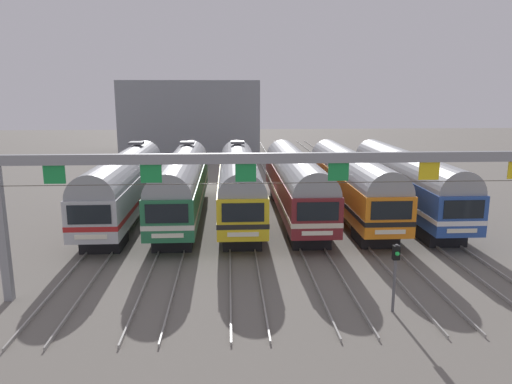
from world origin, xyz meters
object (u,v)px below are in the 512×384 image
(commuter_train_green, at_px, (182,182))
(yard_signal_mast, at_px, (395,265))
(commuter_train_yellow, at_px, (239,181))
(commuter_train_maroon, at_px, (295,181))
(catenary_gantry, at_px, (292,179))
(commuter_train_blue, at_px, (405,180))
(commuter_train_orange, at_px, (351,180))
(commuter_train_stainless, at_px, (125,183))

(commuter_train_green, relative_size, yard_signal_mast, 6.10)
(commuter_train_yellow, distance_m, commuter_train_maroon, 4.05)
(commuter_train_green, xyz_separation_m, catenary_gantry, (6.07, -13.50, 2.66))
(commuter_train_green, distance_m, yard_signal_mast, 18.62)
(yard_signal_mast, bearing_deg, commuter_train_yellow, 111.25)
(commuter_train_blue, bearing_deg, catenary_gantry, -126.88)
(commuter_train_blue, bearing_deg, commuter_train_orange, 180.00)
(commuter_train_stainless, bearing_deg, catenary_gantry, -53.13)
(commuter_train_yellow, xyz_separation_m, catenary_gantry, (2.02, -13.50, 2.66))
(commuter_train_orange, bearing_deg, yard_signal_mast, -97.39)
(commuter_train_blue, relative_size, catenary_gantry, 0.71)
(commuter_train_stainless, height_order, commuter_train_green, same)
(commuter_train_stainless, relative_size, commuter_train_blue, 1.00)
(commuter_train_maroon, bearing_deg, commuter_train_stainless, 179.98)
(commuter_train_blue, distance_m, yard_signal_mast, 16.77)
(commuter_train_blue, xyz_separation_m, catenary_gantry, (-10.12, -13.49, 2.66))
(commuter_train_blue, bearing_deg, yard_signal_mast, -111.26)
(commuter_train_green, height_order, commuter_train_orange, commuter_train_green)
(commuter_train_stainless, relative_size, commuter_train_orange, 1.00)
(commuter_train_maroon, bearing_deg, catenary_gantry, -98.53)
(commuter_train_green, relative_size, commuter_train_orange, 1.00)
(commuter_train_yellow, distance_m, commuter_train_orange, 8.10)
(commuter_train_yellow, height_order, commuter_train_blue, commuter_train_yellow)
(commuter_train_green, distance_m, commuter_train_orange, 12.15)
(catenary_gantry, bearing_deg, commuter_train_maroon, 81.47)
(commuter_train_maroon, distance_m, catenary_gantry, 13.90)
(commuter_train_maroon, xyz_separation_m, catenary_gantry, (-2.02, -13.49, 2.66))
(commuter_train_yellow, relative_size, commuter_train_maroon, 1.00)
(commuter_train_stainless, distance_m, commuter_train_green, 4.05)
(commuter_train_green, xyz_separation_m, commuter_train_yellow, (4.05, 0.00, 0.00))
(commuter_train_stainless, relative_size, commuter_train_green, 1.00)
(commuter_train_stainless, bearing_deg, commuter_train_orange, -0.02)
(commuter_train_stainless, height_order, commuter_train_maroon, commuter_train_stainless)
(commuter_train_stainless, height_order, commuter_train_orange, commuter_train_stainless)
(commuter_train_green, xyz_separation_m, commuter_train_maroon, (8.10, -0.00, -0.00))
(catenary_gantry, bearing_deg, commuter_train_blue, 53.12)
(yard_signal_mast, bearing_deg, commuter_train_stainless, 132.22)
(commuter_train_green, bearing_deg, yard_signal_mast, -57.05)
(commuter_train_green, height_order, commuter_train_blue, commuter_train_green)
(commuter_train_green, xyz_separation_m, yard_signal_mast, (10.12, -15.62, -0.62))
(commuter_train_yellow, distance_m, yard_signal_mast, 16.77)
(commuter_train_orange, bearing_deg, commuter_train_green, 179.98)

